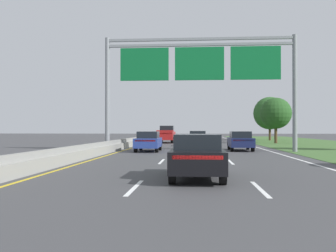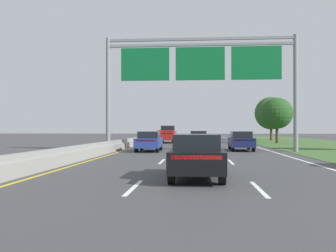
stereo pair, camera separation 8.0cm
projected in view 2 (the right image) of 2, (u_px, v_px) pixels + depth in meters
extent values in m
plane|color=#3D3D3F|center=(196.00, 148.00, 35.44)|extent=(220.00, 220.00, 0.00)
cube|color=white|center=(134.00, 187.00, 11.16)|extent=(0.14, 3.00, 0.01)
cube|color=white|center=(162.00, 161.00, 20.13)|extent=(0.14, 3.00, 0.01)
cube|color=white|center=(173.00, 151.00, 29.10)|extent=(0.14, 3.00, 0.01)
cube|color=white|center=(178.00, 146.00, 38.08)|extent=(0.14, 3.00, 0.01)
cube|color=white|center=(182.00, 143.00, 47.05)|extent=(0.14, 3.00, 0.01)
cube|color=white|center=(184.00, 141.00, 56.02)|extent=(0.14, 3.00, 0.01)
cube|color=white|center=(186.00, 139.00, 64.99)|extent=(0.14, 3.00, 0.01)
cube|color=white|center=(187.00, 138.00, 73.97)|extent=(0.14, 3.00, 0.01)
cube|color=white|center=(188.00, 137.00, 82.94)|extent=(0.14, 3.00, 0.01)
cube|color=white|center=(259.00, 189.00, 10.87)|extent=(0.14, 3.00, 0.01)
cube|color=white|center=(231.00, 162.00, 19.84)|extent=(0.14, 3.00, 0.01)
cube|color=white|center=(220.00, 152.00, 28.82)|extent=(0.14, 3.00, 0.01)
cube|color=white|center=(215.00, 146.00, 37.79)|extent=(0.14, 3.00, 0.01)
cube|color=white|center=(211.00, 143.00, 46.76)|extent=(0.14, 3.00, 0.01)
cube|color=white|center=(209.00, 141.00, 55.73)|extent=(0.14, 3.00, 0.01)
cube|color=white|center=(207.00, 139.00, 64.71)|extent=(0.14, 3.00, 0.01)
cube|color=white|center=(206.00, 138.00, 73.68)|extent=(0.14, 3.00, 0.01)
cube|color=white|center=(205.00, 137.00, 82.65)|extent=(0.14, 3.00, 0.01)
cube|color=white|center=(259.00, 148.00, 34.98)|extent=(0.16, 106.00, 0.01)
cube|color=gold|center=(135.00, 147.00, 35.90)|extent=(0.16, 106.00, 0.01)
cube|color=gray|center=(128.00, 144.00, 35.95)|extent=(0.60, 110.00, 0.55)
cube|color=gray|center=(128.00, 140.00, 35.96)|extent=(0.25, 110.00, 0.30)
cylinder|color=gray|center=(108.00, 94.00, 29.81)|extent=(0.36, 0.36, 9.08)
cylinder|color=gray|center=(296.00, 93.00, 28.67)|extent=(0.36, 0.36, 9.08)
cube|color=gray|center=(200.00, 39.00, 29.28)|extent=(14.70, 0.24, 0.20)
cube|color=gray|center=(200.00, 45.00, 29.28)|extent=(14.70, 0.24, 0.20)
cube|color=#0C602D|center=(145.00, 64.00, 29.42)|extent=(3.83, 0.12, 2.59)
cube|color=#0C602D|center=(200.00, 64.00, 29.08)|extent=(3.83, 0.12, 2.59)
cube|color=#0C602D|center=(256.00, 63.00, 28.75)|extent=(3.83, 0.12, 2.59)
cube|color=maroon|center=(168.00, 136.00, 47.84)|extent=(2.05, 5.42, 1.00)
cube|color=black|center=(168.00, 129.00, 48.70)|extent=(1.74, 1.92, 0.78)
cube|color=#B21414|center=(166.00, 134.00, 45.20)|extent=(1.68, 0.10, 0.12)
cube|color=maroon|center=(166.00, 131.00, 46.13)|extent=(2.02, 1.96, 0.20)
cylinder|color=black|center=(162.00, 139.00, 49.74)|extent=(0.31, 0.84, 0.84)
cylinder|color=black|center=(175.00, 139.00, 49.60)|extent=(0.31, 0.84, 0.84)
cylinder|color=black|center=(159.00, 140.00, 46.08)|extent=(0.31, 0.84, 0.84)
cylinder|color=black|center=(173.00, 140.00, 45.94)|extent=(0.31, 0.84, 0.84)
cube|color=navy|center=(149.00, 143.00, 29.44)|extent=(1.87, 4.42, 0.72)
cube|color=black|center=(149.00, 135.00, 29.39)|extent=(1.59, 2.32, 0.52)
cube|color=#B21414|center=(146.00, 141.00, 27.29)|extent=(1.53, 0.10, 0.12)
cylinder|color=black|center=(142.00, 146.00, 30.98)|extent=(0.23, 0.66, 0.66)
cylinder|color=black|center=(161.00, 146.00, 30.88)|extent=(0.23, 0.66, 0.66)
cylinder|color=black|center=(136.00, 148.00, 28.00)|extent=(0.23, 0.66, 0.66)
cylinder|color=black|center=(157.00, 148.00, 27.89)|extent=(0.23, 0.66, 0.66)
cube|color=slate|center=(198.00, 140.00, 38.08)|extent=(1.89, 4.43, 0.72)
cube|color=black|center=(198.00, 133.00, 38.04)|extent=(1.60, 2.33, 0.52)
cube|color=#B21414|center=(199.00, 138.00, 35.93)|extent=(1.53, 0.11, 0.12)
cylinder|color=black|center=(190.00, 142.00, 39.62)|extent=(0.23, 0.66, 0.66)
cylinder|color=black|center=(206.00, 143.00, 39.52)|extent=(0.23, 0.66, 0.66)
cylinder|color=black|center=(190.00, 144.00, 36.63)|extent=(0.23, 0.66, 0.66)
cylinder|color=black|center=(207.00, 144.00, 36.54)|extent=(0.23, 0.66, 0.66)
cube|color=#161E47|center=(241.00, 142.00, 30.41)|extent=(1.87, 4.42, 0.72)
cube|color=black|center=(241.00, 135.00, 30.37)|extent=(1.59, 2.32, 0.52)
cube|color=#B21414|center=(244.00, 140.00, 28.26)|extent=(1.53, 0.10, 0.12)
cylinder|color=black|center=(230.00, 146.00, 31.97)|extent=(0.23, 0.66, 0.66)
cylinder|color=black|center=(249.00, 146.00, 31.83)|extent=(0.23, 0.66, 0.66)
cylinder|color=black|center=(233.00, 147.00, 28.99)|extent=(0.23, 0.66, 0.66)
cylinder|color=black|center=(254.00, 147.00, 28.85)|extent=(0.23, 0.66, 0.66)
cube|color=black|center=(197.00, 159.00, 13.28)|extent=(1.83, 4.40, 0.72)
cube|color=black|center=(197.00, 142.00, 13.23)|extent=(1.57, 2.30, 0.52)
cube|color=#B21414|center=(197.00, 157.00, 11.13)|extent=(1.53, 0.08, 0.12)
cylinder|color=black|center=(177.00, 165.00, 14.83)|extent=(0.22, 0.66, 0.66)
cylinder|color=black|center=(217.00, 165.00, 14.70)|extent=(0.22, 0.66, 0.66)
cylinder|color=black|center=(171.00, 174.00, 11.85)|extent=(0.22, 0.66, 0.66)
cylinder|color=black|center=(222.00, 174.00, 11.72)|extent=(0.22, 0.66, 0.66)
cylinder|color=#4C3823|center=(277.00, 135.00, 45.94)|extent=(0.36, 0.36, 2.18)
sphere|color=#234C1E|center=(277.00, 113.00, 45.96)|extent=(3.87, 3.87, 3.87)
cylinder|color=#4C3823|center=(271.00, 133.00, 57.75)|extent=(0.36, 0.36, 2.21)
sphere|color=#285623|center=(271.00, 113.00, 57.78)|extent=(5.07, 5.07, 5.07)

